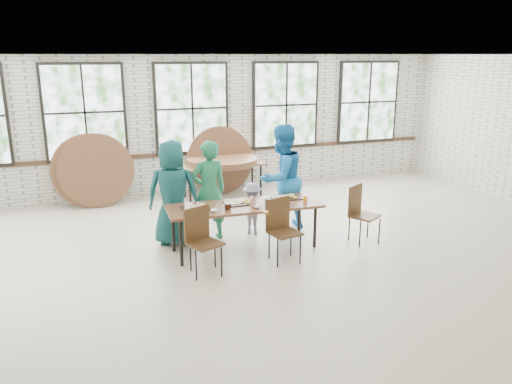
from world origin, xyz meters
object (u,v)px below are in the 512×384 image
dining_table (245,208)px  storage_table (222,166)px  chair_near_right (281,224)px  chair_near_left (201,235)px

dining_table → storage_table: (0.52, 3.03, -0.00)m
chair_near_right → storage_table: 3.60m
chair_near_right → dining_table: bearing=112.3°
chair_near_left → storage_table: size_ratio=0.51×
dining_table → chair_near_right: size_ratio=2.56×
chair_near_left → storage_table: (1.38, 3.63, 0.13)m
dining_table → storage_table: bearing=82.9°
chair_near_right → storage_table: bearing=76.0°
dining_table → chair_near_left: 1.05m
chair_near_left → chair_near_right: same height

